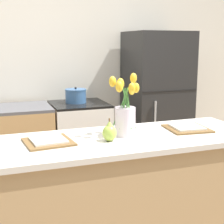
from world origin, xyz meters
The scene contains 9 objects.
back_wall centered at (0.00, 2.00, 1.35)m, with size 5.20×0.08×2.70m.
kitchen_island centered at (0.00, 0.00, 0.48)m, with size 1.80×0.66×0.95m.
stove_range centered at (0.10, 1.60, 0.46)m, with size 0.60×0.61×0.91m.
refrigerator centered at (1.05, 1.60, 0.84)m, with size 0.68×0.67×1.69m.
flower_vase centered at (0.02, 0.04, 1.11)m, with size 0.21×0.18×0.41m.
pear_figurine centered at (-0.13, -0.05, 1.01)m, with size 0.09×0.09×0.15m.
plate_setting_left centered at (-0.49, 0.04, 0.96)m, with size 0.31×0.31×0.02m.
plate_setting_right centered at (0.49, 0.04, 0.96)m, with size 0.31×0.31×0.02m.
cooking_pot centered at (0.07, 1.64, 0.99)m, with size 0.23×0.23×0.17m.
Camera 1 is at (-0.81, -2.01, 1.56)m, focal length 55.00 mm.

